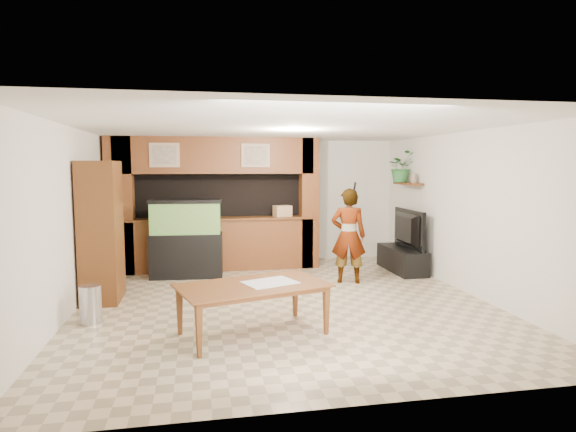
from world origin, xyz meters
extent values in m
plane|color=tan|center=(0.00, 0.00, 0.00)|extent=(6.50, 6.50, 0.00)
plane|color=white|center=(0.00, 0.00, 2.60)|extent=(6.50, 6.50, 0.00)
plane|color=silver|center=(0.00, 3.25, 1.30)|extent=(6.00, 0.00, 6.00)
plane|color=silver|center=(-3.00, 0.00, 1.30)|extent=(0.00, 6.50, 6.50)
plane|color=silver|center=(3.00, 0.00, 1.30)|extent=(0.00, 6.50, 6.50)
cube|color=brown|center=(-0.90, 2.45, 0.50)|extent=(3.80, 0.35, 1.00)
cube|color=#5F2F16|center=(-0.90, 2.45, 1.02)|extent=(3.80, 0.43, 0.04)
cube|color=brown|center=(-0.90, 2.45, 2.25)|extent=(3.80, 0.35, 0.70)
cube|color=brown|center=(-2.70, 2.45, 1.30)|extent=(0.50, 0.35, 2.60)
cube|color=brown|center=(0.95, 2.45, 1.30)|extent=(0.35, 0.35, 2.60)
cube|color=black|center=(-0.90, 3.00, 1.45)|extent=(4.20, 0.45, 0.85)
cube|color=tan|center=(-1.85, 2.26, 2.25)|extent=(0.55, 0.03, 0.45)
cube|color=tan|center=(-1.85, 2.24, 2.25)|extent=(0.43, 0.01, 0.35)
cube|color=tan|center=(-0.15, 2.26, 2.25)|extent=(0.55, 0.03, 0.45)
cube|color=tan|center=(-0.15, 2.24, 2.25)|extent=(0.43, 0.01, 0.35)
cylinder|color=black|center=(-2.97, 1.00, 1.90)|extent=(0.04, 0.25, 0.25)
cylinder|color=white|center=(-2.94, 1.00, 1.90)|extent=(0.01, 0.21, 0.21)
cube|color=#5F2F16|center=(2.85, 1.95, 1.70)|extent=(0.25, 0.90, 0.04)
cube|color=#5F2F16|center=(-2.70, 0.60, 1.06)|extent=(0.53, 0.87, 2.12)
cylinder|color=#B2B2B7|center=(-2.65, -0.53, 0.25)|extent=(0.28, 0.28, 0.50)
cube|color=black|center=(-1.48, 1.95, 0.41)|extent=(1.30, 0.49, 0.81)
cube|color=#2D7137|center=(-1.48, 1.95, 1.10)|extent=(1.25, 0.46, 0.56)
cube|color=black|center=(-1.48, 1.95, 1.41)|extent=(1.30, 0.49, 0.07)
cube|color=black|center=(2.65, 1.70, 0.23)|extent=(0.50, 1.38, 0.46)
imported|color=black|center=(2.65, 1.70, 0.83)|extent=(0.20, 1.31, 0.75)
cube|color=tan|center=(2.85, 1.76, 1.82)|extent=(0.04, 0.14, 0.19)
imported|color=#2D7136|center=(2.82, 2.23, 2.04)|extent=(0.65, 0.59, 0.64)
imported|color=tan|center=(1.33, 1.00, 0.83)|extent=(0.70, 0.56, 1.66)
cylinder|color=black|center=(1.38, 0.84, 1.71)|extent=(0.03, 0.09, 0.15)
imported|color=#5F2F16|center=(-0.61, -1.36, 0.31)|extent=(1.97, 1.45, 0.62)
cube|color=silver|center=(-0.40, -1.28, 0.63)|extent=(0.73, 0.64, 0.01)
cube|color=tan|center=(0.41, 2.45, 1.15)|extent=(0.38, 0.30, 0.22)
camera|label=1|loc=(-1.24, -7.00, 2.04)|focal=30.00mm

